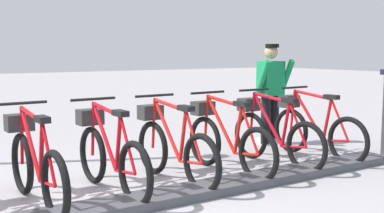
% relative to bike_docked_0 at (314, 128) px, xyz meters
% --- Properties ---
extents(bike_docked_0, '(1.72, 0.54, 1.02)m').
position_rel_bike_docked_0_xyz_m(bike_docked_0, '(0.00, 0.00, 0.00)').
color(bike_docked_0, black).
rests_on(bike_docked_0, ground).
extents(bike_docked_1, '(1.72, 0.54, 1.02)m').
position_rel_bike_docked_0_xyz_m(bike_docked_1, '(0.00, 0.80, 0.00)').
color(bike_docked_1, black).
rests_on(bike_docked_1, ground).
extents(bike_docked_2, '(1.72, 0.54, 1.02)m').
position_rel_bike_docked_0_xyz_m(bike_docked_2, '(0.00, 1.60, 0.00)').
color(bike_docked_2, black).
rests_on(bike_docked_2, ground).
extents(bike_docked_3, '(1.72, 0.54, 1.02)m').
position_rel_bike_docked_0_xyz_m(bike_docked_3, '(0.00, 2.40, 0.00)').
color(bike_docked_3, black).
rests_on(bike_docked_3, ground).
extents(bike_docked_4, '(1.72, 0.54, 1.02)m').
position_rel_bike_docked_0_xyz_m(bike_docked_4, '(0.00, 3.19, 0.00)').
color(bike_docked_4, black).
rests_on(bike_docked_4, ground).
extents(bike_docked_5, '(1.72, 0.54, 1.02)m').
position_rel_bike_docked_0_xyz_m(bike_docked_5, '(0.00, 3.99, 0.00)').
color(bike_docked_5, black).
rests_on(bike_docked_5, ground).
extents(worker_near_rack, '(0.46, 0.62, 1.66)m').
position_rel_bike_docked_0_xyz_m(worker_near_rack, '(1.08, -0.13, 0.48)').
color(worker_near_rack, white).
rests_on(worker_near_rack, ground).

